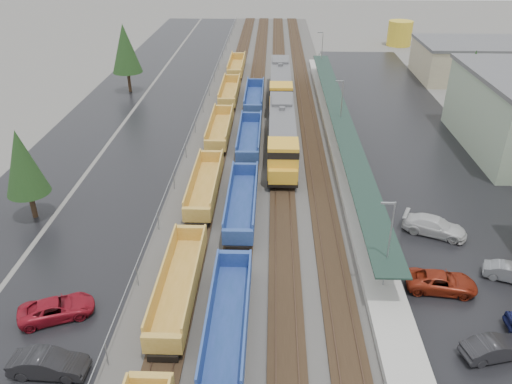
% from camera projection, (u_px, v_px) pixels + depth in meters
% --- Properties ---
extents(ballast_strip, '(20.00, 160.00, 0.08)m').
position_uv_depth(ballast_strip, '(267.00, 113.00, 73.96)').
color(ballast_strip, '#302D2B').
rests_on(ballast_strip, ground).
extents(trackbed, '(14.60, 160.00, 0.22)m').
position_uv_depth(trackbed, '(267.00, 113.00, 73.91)').
color(trackbed, black).
rests_on(trackbed, ground).
extents(west_parking_lot, '(10.00, 160.00, 0.02)m').
position_uv_depth(west_parking_lot, '(167.00, 112.00, 74.42)').
color(west_parking_lot, black).
rests_on(west_parking_lot, ground).
extents(west_road, '(9.00, 160.00, 0.02)m').
position_uv_depth(west_road, '(100.00, 112.00, 74.72)').
color(west_road, black).
rests_on(west_road, ground).
extents(east_commuter_lot, '(16.00, 100.00, 0.02)m').
position_uv_depth(east_commuter_lot, '(412.00, 142.00, 64.65)').
color(east_commuter_lot, black).
rests_on(east_commuter_lot, ground).
extents(station_platform, '(3.00, 80.00, 8.00)m').
position_uv_depth(station_platform, '(339.00, 135.00, 64.59)').
color(station_platform, '#9E9B93').
rests_on(station_platform, ground).
extents(chainlink_fence, '(0.08, 160.04, 2.02)m').
position_uv_depth(chainlink_fence, '(201.00, 106.00, 72.12)').
color(chainlink_fence, gray).
rests_on(chainlink_fence, ground).
extents(tree_west_near, '(3.96, 3.96, 9.00)m').
position_uv_depth(tree_west_near, '(22.00, 162.00, 45.54)').
color(tree_west_near, '#332316').
rests_on(tree_west_near, ground).
extents(tree_west_far, '(4.84, 4.84, 11.00)m').
position_uv_depth(tree_west_far, '(125.00, 48.00, 80.01)').
color(tree_west_far, '#332316').
rests_on(tree_west_far, ground).
extents(tree_east, '(4.40, 4.40, 10.00)m').
position_uv_depth(tree_east, '(471.00, 76.00, 68.29)').
color(tree_east, '#332316').
rests_on(tree_east, ground).
extents(locomotive_lead, '(3.30, 21.73, 4.92)m').
position_uv_depth(locomotive_lead, '(282.00, 134.00, 59.97)').
color(locomotive_lead, black).
rests_on(locomotive_lead, ground).
extents(locomotive_trail, '(3.30, 21.73, 4.92)m').
position_uv_depth(locomotive_trail, '(280.00, 84.00, 78.37)').
color(locomotive_trail, black).
rests_on(locomotive_trail, ground).
extents(well_string_yellow, '(2.66, 108.59, 2.36)m').
position_uv_depth(well_string_yellow, '(205.00, 186.00, 51.46)').
color(well_string_yellow, '#B38A31').
rests_on(well_string_yellow, ground).
extents(well_string_blue, '(2.71, 94.95, 2.40)m').
position_uv_depth(well_string_blue, '(236.00, 252.00, 41.24)').
color(well_string_blue, navy).
rests_on(well_string_blue, ground).
extents(storage_tank, '(5.41, 5.41, 5.41)m').
position_uv_depth(storage_tank, '(400.00, 33.00, 112.64)').
color(storage_tank, gold).
rests_on(storage_tank, ground).
extents(parked_car_west_b, '(1.86, 4.95, 1.61)m').
position_uv_depth(parked_car_west_b, '(49.00, 364.00, 31.30)').
color(parked_car_west_b, black).
rests_on(parked_car_west_b, ground).
extents(parked_car_west_c, '(4.21, 5.77, 1.46)m').
position_uv_depth(parked_car_west_c, '(57.00, 309.00, 35.85)').
color(parked_car_west_c, maroon).
rests_on(parked_car_west_c, ground).
extents(parked_car_east_a, '(2.60, 4.72, 1.47)m').
position_uv_depth(parked_car_east_a, '(495.00, 348.00, 32.55)').
color(parked_car_east_a, black).
rests_on(parked_car_east_a, ground).
extents(parked_car_east_b, '(3.08, 5.61, 1.49)m').
position_uv_depth(parked_car_east_b, '(441.00, 282.00, 38.48)').
color(parked_car_east_b, maroon).
rests_on(parked_car_east_b, ground).
extents(parked_car_east_c, '(4.43, 6.10, 1.64)m').
position_uv_depth(parked_car_east_c, '(435.00, 226.00, 45.32)').
color(parked_car_east_c, silver).
rests_on(parked_car_east_c, ground).
extents(parked_car_east_e, '(2.80, 4.36, 1.36)m').
position_uv_depth(parked_car_east_e, '(511.00, 273.00, 39.55)').
color(parked_car_east_e, slate).
rests_on(parked_car_east_e, ground).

